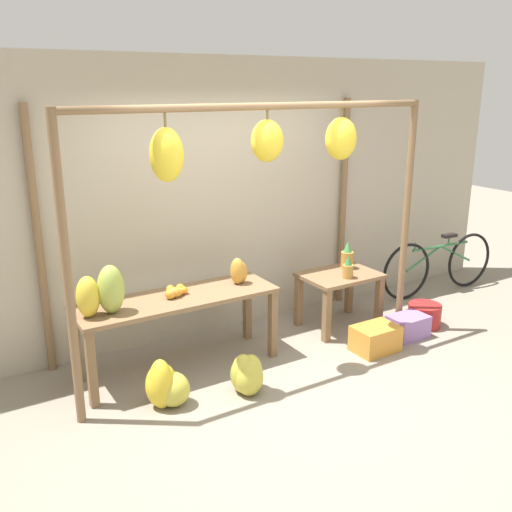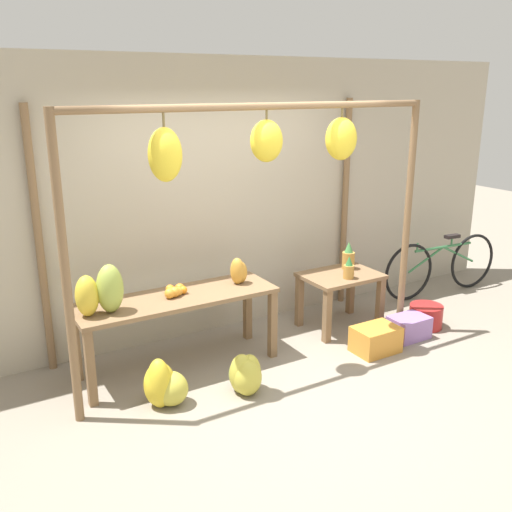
{
  "view_description": "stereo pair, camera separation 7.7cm",
  "coord_description": "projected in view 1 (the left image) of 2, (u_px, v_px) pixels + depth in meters",
  "views": [
    {
      "loc": [
        -2.55,
        -3.48,
        2.52
      ],
      "look_at": [
        0.15,
        0.95,
        0.96
      ],
      "focal_mm": 40.0,
      "sensor_mm": 36.0,
      "label": 1
    },
    {
      "loc": [
        -2.49,
        -3.52,
        2.52
      ],
      "look_at": [
        0.15,
        0.95,
        0.96
      ],
      "focal_mm": 40.0,
      "sensor_mm": 36.0,
      "label": 2
    }
  ],
  "objects": [
    {
      "name": "papaya_pile",
      "position": [
        239.0,
        272.0,
        5.39
      ],
      "size": [
        0.22,
        0.19,
        0.26
      ],
      "color": "gold",
      "rests_on": "display_table_main"
    },
    {
      "name": "ground_plane",
      "position": [
        299.0,
        394.0,
        4.85
      ],
      "size": [
        20.0,
        20.0,
        0.0
      ],
      "primitive_type": "plane",
      "color": "gray"
    },
    {
      "name": "banana_pile_ground_right",
      "position": [
        247.0,
        375.0,
        4.83
      ],
      "size": [
        0.35,
        0.36,
        0.35
      ],
      "color": "gold",
      "rests_on": "ground_plane"
    },
    {
      "name": "fruit_crate_purple",
      "position": [
        408.0,
        326.0,
        5.91
      ],
      "size": [
        0.39,
        0.28,
        0.23
      ],
      "color": "#9970B7",
      "rests_on": "ground_plane"
    },
    {
      "name": "fruit_crate_white",
      "position": [
        375.0,
        339.0,
        5.6
      ],
      "size": [
        0.44,
        0.32,
        0.26
      ],
      "color": "orange",
      "rests_on": "ground_plane"
    },
    {
      "name": "orange_pile",
      "position": [
        175.0,
        292.0,
        5.09
      ],
      "size": [
        0.23,
        0.21,
        0.09
      ],
      "color": "orange",
      "rests_on": "display_table_main"
    },
    {
      "name": "display_table_main",
      "position": [
        178.0,
        307.0,
        5.12
      ],
      "size": [
        1.83,
        0.58,
        0.71
      ],
      "color": "brown",
      "rests_on": "ground_plane"
    },
    {
      "name": "banana_pile_ground_left",
      "position": [
        165.0,
        386.0,
        4.61
      ],
      "size": [
        0.41,
        0.38,
        0.43
      ],
      "color": "gold",
      "rests_on": "ground_plane"
    },
    {
      "name": "banana_pile_on_table",
      "position": [
        102.0,
        292.0,
        4.64
      ],
      "size": [
        0.48,
        0.3,
        0.41
      ],
      "color": "#9EB247",
      "rests_on": "display_table_main"
    },
    {
      "name": "pineapple_cluster",
      "position": [
        347.0,
        261.0,
        6.08
      ],
      "size": [
        0.32,
        0.38,
        0.3
      ],
      "color": "#B27F38",
      "rests_on": "display_table_side"
    },
    {
      "name": "parked_bicycle",
      "position": [
        439.0,
        264.0,
        7.11
      ],
      "size": [
        1.75,
        0.16,
        0.75
      ],
      "color": "black",
      "rests_on": "ground_plane"
    },
    {
      "name": "shop_wall_back",
      "position": [
        209.0,
        200.0,
        5.78
      ],
      "size": [
        8.0,
        0.08,
        2.8
      ],
      "color": "#B2A893",
      "rests_on": "ground_plane"
    },
    {
      "name": "blue_bucket",
      "position": [
        424.0,
        315.0,
        6.18
      ],
      "size": [
        0.35,
        0.35,
        0.25
      ],
      "color": "#AD2323",
      "rests_on": "ground_plane"
    },
    {
      "name": "display_table_side",
      "position": [
        339.0,
        285.0,
        6.08
      ],
      "size": [
        0.81,
        0.59,
        0.6
      ],
      "color": "brown",
      "rests_on": "ground_plane"
    },
    {
      "name": "stall_awning",
      "position": [
        256.0,
        173.0,
        4.93
      ],
      "size": [
        3.46,
        1.16,
        2.38
      ],
      "color": "brown",
      "rests_on": "ground_plane"
    }
  ]
}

